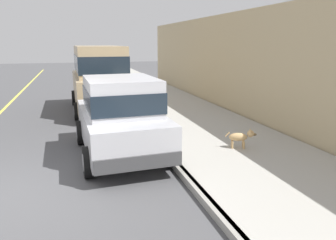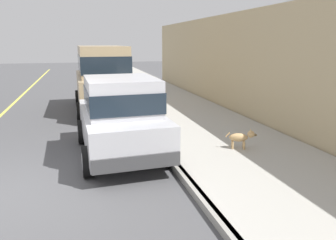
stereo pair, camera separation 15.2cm
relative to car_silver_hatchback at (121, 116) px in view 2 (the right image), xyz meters
name	(u,v)px [view 2 (the right image)]	position (x,y,z in m)	size (l,w,h in m)	color
ground_plane	(10,195)	(-2.21, -1.54, -0.98)	(80.00, 80.00, 0.00)	#4C4C4F
curb	(181,172)	(0.99, -1.54, -0.91)	(0.16, 64.00, 0.14)	gray
sidewalk	(259,164)	(2.79, -1.54, -0.91)	(3.60, 64.00, 0.14)	#A8A59E
car_silver_hatchback	(121,116)	(0.00, 0.00, 0.00)	(2.06, 3.86, 1.88)	#BCBCC1
car_tan_van	(102,75)	(-0.03, 5.46, 0.42)	(2.21, 4.94, 2.52)	tan
dog_tan	(241,137)	(2.79, -0.68, -0.55)	(0.72, 0.37, 0.49)	tan
building_facade	(231,63)	(4.89, 4.25, 0.88)	(0.50, 20.00, 3.71)	tan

